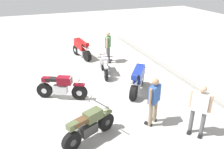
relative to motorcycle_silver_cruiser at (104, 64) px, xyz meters
The scene contains 10 objects.
ground_plane 1.93m from the motorcycle_silver_cruiser, 46.01° to the right, with size 40.00×40.00×0.00m, color #ADAAA3.
curb_edge 3.54m from the motorcycle_silver_cruiser, 68.41° to the left, with size 14.00×0.30×0.15m, color gray.
motorcycle_silver_cruiser is the anchor object (origin of this frame).
motorcycle_olive_vintage 4.99m from the motorcycle_silver_cruiser, 24.37° to the right, with size 0.99×1.84×1.07m.
motorcycle_maroon_cruiser 2.96m from the motorcycle_silver_cruiser, 54.30° to the right, with size 1.10×1.90×1.09m.
motorcycle_red_sportbike 2.73m from the motorcycle_silver_cruiser, 169.99° to the right, with size 1.94×0.81×1.14m.
motorcycle_blue_sportbike 2.41m from the motorcycle_silver_cruiser, 16.84° to the left, with size 1.62×1.39×1.14m.
person_in_white_shirt 5.63m from the motorcycle_silver_cruiser, 11.89° to the left, with size 0.58×0.52×1.73m.
person_in_green_shirt 1.72m from the motorcycle_silver_cruiser, 152.67° to the left, with size 0.61×0.50×1.73m.
person_in_blue_shirt 4.54m from the motorcycle_silver_cruiser, ahead, with size 0.50×0.60×1.69m.
Camera 1 is at (8.88, -2.14, 4.78)m, focal length 37.46 mm.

